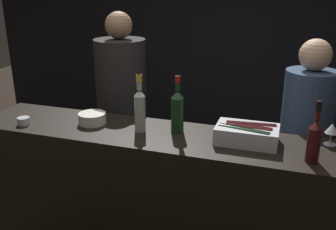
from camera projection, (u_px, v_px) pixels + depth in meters
wall_back_chalkboard at (233, 34)px, 4.33m from camera, size 6.40×0.06×2.80m
bar_counter at (167, 210)px, 2.48m from camera, size 2.58×0.50×1.08m
ice_bin_with_bottles at (247, 133)px, 2.17m from camera, size 0.36×0.22×0.11m
bowl_white at (92, 118)px, 2.47m from camera, size 0.18×0.18×0.07m
wine_glass at (332, 129)px, 2.13m from camera, size 0.08×0.08×0.13m
candle_votive at (24, 121)px, 2.46m from camera, size 0.08×0.08×0.05m
red_wine_bottle_black_foil at (314, 139)px, 1.91m from camera, size 0.07×0.07×0.33m
red_wine_bottle_burgundy at (177, 110)px, 2.29m from camera, size 0.08×0.08×0.36m
rose_wine_bottle at (140, 108)px, 2.31m from camera, size 0.07×0.07×0.36m
person_in_hoodie at (122, 110)px, 3.08m from camera, size 0.41×0.41×1.76m
person_blond_tee at (304, 142)px, 2.64m from camera, size 0.35×0.35×1.62m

